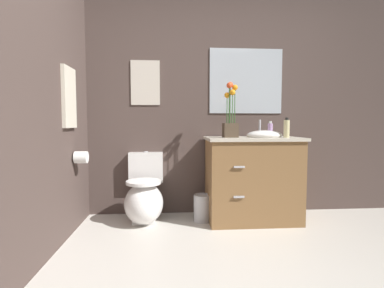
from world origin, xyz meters
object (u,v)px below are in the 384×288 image
Objects in this scene: lotion_bottle at (287,128)px; soap_bottle at (270,130)px; trash_bin at (203,208)px; wall_mirror at (246,81)px; flower_vase at (230,120)px; toilet at (144,198)px; wall_poster at (145,83)px; vanity_cabinet at (252,178)px; toilet_paper_roll at (81,157)px; hanging_towel at (69,98)px.

soap_bottle is at bearing 124.71° from lotion_bottle.
trash_bin is 1.44m from wall_mirror.
flower_vase is 0.69× the size of wall_mirror.
toilet is 0.86× the size of wall_mirror.
toilet is 1.16m from flower_vase.
toilet is 1.21m from wall_poster.
wall_mirror reaches higher than flower_vase.
vanity_cabinet is 1.67m from toilet_paper_roll.
toilet_paper_roll is (-1.84, -0.23, -0.24)m from soap_bottle.
flower_vase reaches higher than vanity_cabinet.
hanging_towel reaches higher than toilet_paper_roll.
wall_mirror is (0.51, 0.29, 1.31)m from trash_bin.
toilet_paper_roll is at bearing -177.87° from lotion_bottle.
wall_mirror reaches higher than vanity_cabinet.
soap_bottle is 1.40m from wall_poster.
trash_bin is at bearing 8.58° from toilet_paper_roll.
wall_mirror reaches higher than soap_bottle.
lotion_bottle reaches higher than toilet_paper_roll.
vanity_cabinet reaches higher than toilet.
hanging_towel reaches higher than toilet.
toilet is at bearing -90.00° from wall_poster.
flower_vase reaches higher than trash_bin.
wall_mirror is at bearing 30.07° from trash_bin.
flower_vase is 0.58m from wall_mirror.
wall_poster reaches higher than toilet_paper_roll.
flower_vase is at bearing -3.53° from toilet.
soap_bottle is 0.31× the size of hanging_towel.
wall_poster is 1.03m from toilet_paper_roll.
trash_bin is (0.59, -0.03, -0.11)m from toilet.
lotion_bottle is 0.38× the size of hanging_towel.
hanging_towel is at bearing -170.69° from vanity_cabinet.
flower_vase is 0.93m from trash_bin.
wall_mirror is at bearing 128.23° from lotion_bottle.
trash_bin is 1.63m from hanging_towel.
wall_mirror is at bearing 18.66° from hanging_towel.
wall_mirror is 1.54× the size of hanging_towel.
toilet is 6.27× the size of toilet_paper_roll.
toilet_paper_roll is at bearing -171.42° from trash_bin.
hanging_towel is (-1.46, -0.25, 0.19)m from flower_vase.
toilet is at bearing 26.80° from hanging_towel.
vanity_cabinet is at bearing -89.47° from wall_mirror.
trash_bin is 2.47× the size of toilet_paper_roll.
lotion_bottle is at bearing 2.13° from toilet_paper_roll.
vanity_cabinet reaches higher than trash_bin.
vanity_cabinet is 0.60m from lotion_bottle.
wall_poster reaches higher than vanity_cabinet.
wall_poster reaches higher than flower_vase.
lotion_bottle is (0.54, -0.07, -0.08)m from flower_vase.
hanging_towel is 0.54m from toilet_paper_roll.
trash_bin is 1.44m from wall_poster.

